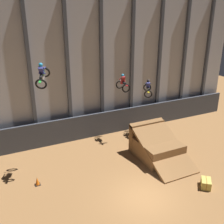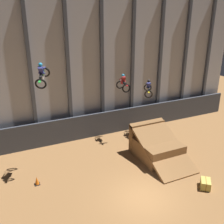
{
  "view_description": "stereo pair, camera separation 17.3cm",
  "coord_description": "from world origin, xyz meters",
  "px_view_note": "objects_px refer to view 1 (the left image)",
  "views": [
    {
      "loc": [
        -7.48,
        -11.04,
        10.73
      ],
      "look_at": [
        0.69,
        6.02,
        3.48
      ],
      "focal_mm": 42.0,
      "sensor_mm": 36.0,
      "label": 1
    },
    {
      "loc": [
        -7.32,
        -11.11,
        10.73
      ],
      "look_at": [
        0.69,
        6.02,
        3.48
      ],
      "focal_mm": 42.0,
      "sensor_mm": 36.0,
      "label": 2
    }
  ],
  "objects_px": {
    "dirt_ramp": "(156,146)",
    "rider_bike_right_air": "(148,88)",
    "traffic_cone_near_ramp": "(37,181)",
    "rider_bike_left_air": "(42,75)",
    "hay_bale_trackside": "(206,183)",
    "rider_bike_center_air": "(123,84)"
  },
  "relations": [
    {
      "from": "dirt_ramp",
      "to": "hay_bale_trackside",
      "type": "xyz_separation_m",
      "value": [
        0.7,
        -4.77,
        -0.58
      ]
    },
    {
      "from": "rider_bike_center_air",
      "to": "rider_bike_right_air",
      "type": "xyz_separation_m",
      "value": [
        2.51,
        -0.04,
        -0.71
      ]
    },
    {
      "from": "rider_bike_center_air",
      "to": "traffic_cone_near_ramp",
      "type": "bearing_deg",
      "value": -149.91
    },
    {
      "from": "rider_bike_right_air",
      "to": "hay_bale_trackside",
      "type": "distance_m",
      "value": 9.7
    },
    {
      "from": "dirt_ramp",
      "to": "rider_bike_right_air",
      "type": "bearing_deg",
      "value": 67.46
    },
    {
      "from": "rider_bike_left_air",
      "to": "hay_bale_trackside",
      "type": "height_order",
      "value": "rider_bike_left_air"
    },
    {
      "from": "rider_bike_right_air",
      "to": "traffic_cone_near_ramp",
      "type": "distance_m",
      "value": 12.17
    },
    {
      "from": "rider_bike_right_air",
      "to": "hay_bale_trackside",
      "type": "height_order",
      "value": "rider_bike_right_air"
    },
    {
      "from": "rider_bike_left_air",
      "to": "rider_bike_center_air",
      "type": "distance_m",
      "value": 7.74
    },
    {
      "from": "traffic_cone_near_ramp",
      "to": "hay_bale_trackside",
      "type": "height_order",
      "value": "traffic_cone_near_ramp"
    },
    {
      "from": "dirt_ramp",
      "to": "rider_bike_right_air",
      "type": "distance_m",
      "value": 5.54
    },
    {
      "from": "dirt_ramp",
      "to": "rider_bike_left_air",
      "type": "xyz_separation_m",
      "value": [
        -7.93,
        1.6,
        6.13
      ]
    },
    {
      "from": "rider_bike_left_air",
      "to": "rider_bike_right_air",
      "type": "xyz_separation_m",
      "value": [
        9.59,
        2.4,
        -2.66
      ]
    },
    {
      "from": "dirt_ramp",
      "to": "rider_bike_right_air",
      "type": "height_order",
      "value": "rider_bike_right_air"
    },
    {
      "from": "dirt_ramp",
      "to": "rider_bike_right_air",
      "type": "relative_size",
      "value": 2.8
    },
    {
      "from": "rider_bike_left_air",
      "to": "rider_bike_center_air",
      "type": "relative_size",
      "value": 1.06
    },
    {
      "from": "dirt_ramp",
      "to": "traffic_cone_near_ramp",
      "type": "xyz_separation_m",
      "value": [
        -9.18,
        0.2,
        -0.58
      ]
    },
    {
      "from": "dirt_ramp",
      "to": "rider_bike_center_air",
      "type": "bearing_deg",
      "value": 101.96
    },
    {
      "from": "rider_bike_right_air",
      "to": "traffic_cone_near_ramp",
      "type": "relative_size",
      "value": 3.11
    },
    {
      "from": "rider_bike_left_air",
      "to": "traffic_cone_near_ramp",
      "type": "relative_size",
      "value": 3.23
    },
    {
      "from": "dirt_ramp",
      "to": "rider_bike_center_air",
      "type": "xyz_separation_m",
      "value": [
        -0.85,
        4.03,
        4.17
      ]
    },
    {
      "from": "traffic_cone_near_ramp",
      "to": "hay_bale_trackside",
      "type": "distance_m",
      "value": 11.06
    }
  ]
}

